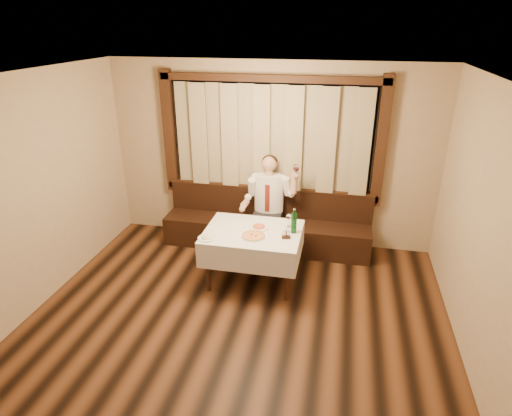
% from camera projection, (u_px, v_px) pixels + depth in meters
% --- Properties ---
extents(room, '(5.01, 6.01, 2.81)m').
position_uv_depth(room, '(238.00, 200.00, 4.68)').
color(room, black).
rests_on(room, ground).
extents(banquette, '(3.20, 0.61, 0.94)m').
position_uv_depth(banquette, '(267.00, 227.00, 6.72)').
color(banquette, black).
rests_on(banquette, ground).
extents(dining_table, '(1.27, 0.97, 0.76)m').
position_uv_depth(dining_table, '(253.00, 238.00, 5.67)').
color(dining_table, black).
rests_on(dining_table, ground).
extents(pizza, '(0.31, 0.31, 0.03)m').
position_uv_depth(pizza, '(253.00, 236.00, 5.47)').
color(pizza, white).
rests_on(pizza, dining_table).
extents(pasta_red, '(0.26, 0.26, 0.09)m').
position_uv_depth(pasta_red, '(259.00, 225.00, 5.69)').
color(pasta_red, white).
rests_on(pasta_red, dining_table).
extents(pasta_cream, '(0.23, 0.23, 0.08)m').
position_uv_depth(pasta_cream, '(207.00, 236.00, 5.42)').
color(pasta_cream, white).
rests_on(pasta_cream, dining_table).
extents(green_bottle, '(0.07, 0.07, 0.34)m').
position_uv_depth(green_bottle, '(294.00, 223.00, 5.53)').
color(green_bottle, '#12551E').
rests_on(green_bottle, dining_table).
extents(table_wine_glass, '(0.07, 0.07, 0.19)m').
position_uv_depth(table_wine_glass, '(289.00, 217.00, 5.68)').
color(table_wine_glass, white).
rests_on(table_wine_glass, dining_table).
extents(cruet_caddy, '(0.12, 0.07, 0.12)m').
position_uv_depth(cruet_caddy, '(286.00, 235.00, 5.42)').
color(cruet_caddy, black).
rests_on(cruet_caddy, dining_table).
extents(seated_man, '(0.83, 0.62, 1.49)m').
position_uv_depth(seated_man, '(269.00, 198.00, 6.42)').
color(seated_man, black).
rests_on(seated_man, ground).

